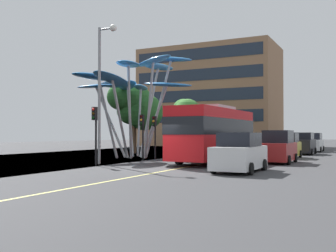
# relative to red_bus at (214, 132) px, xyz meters

# --- Properties ---
(ground) EXTENTS (120.00, 240.00, 0.10)m
(ground) POSITION_rel_red_bus_xyz_m (-2.38, -6.23, -2.14)
(ground) COLOR #38383A
(red_bus) EXTENTS (2.98, 9.94, 3.84)m
(red_bus) POSITION_rel_red_bus_xyz_m (0.00, 0.00, 0.00)
(red_bus) COLOR red
(red_bus) RESTS_ON ground
(leaf_sculpture) EXTENTS (10.15, 10.61, 8.50)m
(leaf_sculpture) POSITION_rel_red_bus_xyz_m (-8.02, 2.40, 4.20)
(leaf_sculpture) COLOR #9EA0A5
(leaf_sculpture) RESTS_ON ground
(traffic_light_kerb_near) EXTENTS (0.28, 0.42, 3.59)m
(traffic_light_kerb_near) POSITION_rel_red_bus_xyz_m (-5.51, -5.87, 0.51)
(traffic_light_kerb_near) COLOR black
(traffic_light_kerb_near) RESTS_ON ground
(traffic_light_kerb_far) EXTENTS (0.28, 0.42, 3.37)m
(traffic_light_kerb_far) POSITION_rel_red_bus_xyz_m (-5.57, -0.13, 0.35)
(traffic_light_kerb_far) COLOR black
(traffic_light_kerb_far) RESTS_ON ground
(traffic_light_island_mid) EXTENTS (0.28, 0.42, 3.32)m
(traffic_light_island_mid) POSITION_rel_red_bus_xyz_m (-5.47, 1.57, 0.32)
(traffic_light_island_mid) COLOR black
(traffic_light_island_mid) RESTS_ON ground
(car_parked_near) EXTENTS (2.06, 4.37, 2.02)m
(car_parked_near) POSITION_rel_red_bus_xyz_m (3.41, -5.49, -1.14)
(car_parked_near) COLOR silver
(car_parked_near) RESTS_ON ground
(car_parked_mid) EXTENTS (2.02, 4.15, 2.18)m
(car_parked_mid) POSITION_rel_red_bus_xyz_m (3.93, 1.65, -1.08)
(car_parked_mid) COLOR maroon
(car_parked_mid) RESTS_ON ground
(car_parked_far) EXTENTS (1.95, 3.81, 2.01)m
(car_parked_far) POSITION_rel_red_bus_xyz_m (3.44, 7.43, -1.15)
(car_parked_far) COLOR gold
(car_parked_far) RESTS_ON ground
(car_side_street) EXTENTS (2.01, 4.50, 2.07)m
(car_side_street) POSITION_rel_red_bus_xyz_m (3.78, 14.12, -1.12)
(car_side_street) COLOR black
(car_side_street) RESTS_ON ground
(car_far_side) EXTENTS (2.08, 4.48, 2.03)m
(car_far_side) POSITION_rel_red_bus_xyz_m (3.89, 20.15, -1.14)
(car_far_side) COLOR silver
(car_far_side) RESTS_ON ground
(street_lamp) EXTENTS (1.38, 0.44, 8.90)m
(street_lamp) POSITION_rel_red_bus_xyz_m (-5.90, -4.58, 3.43)
(street_lamp) COLOR gray
(street_lamp) RESTS_ON ground
(tree_pavement_near) EXTENTS (5.08, 4.73, 6.92)m
(tree_pavement_near) POSITION_rel_red_bus_xyz_m (-11.66, 8.90, 2.61)
(tree_pavement_near) COLOR brown
(tree_pavement_near) RESTS_ON ground
(tree_pavement_far) EXTENTS (4.56, 5.44, 6.46)m
(tree_pavement_far) POSITION_rel_red_bus_xyz_m (-11.07, 21.56, 2.10)
(tree_pavement_far) COLOR brown
(tree_pavement_far) RESTS_ON ground
(backdrop_building) EXTENTS (21.40, 11.22, 15.67)m
(backdrop_building) POSITION_rel_red_bus_xyz_m (-13.77, 35.38, 5.74)
(backdrop_building) COLOR #936B4C
(backdrop_building) RESTS_ON ground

